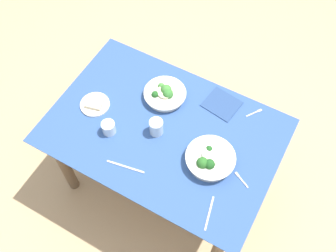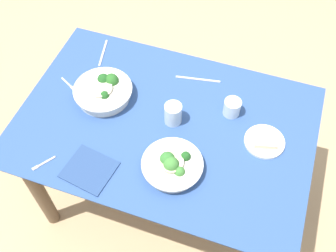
# 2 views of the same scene
# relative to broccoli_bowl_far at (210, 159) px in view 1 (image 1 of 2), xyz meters

# --- Properties ---
(ground_plane) EXTENTS (6.00, 6.00, 0.00)m
(ground_plane) POSITION_rel_broccoli_bowl_far_xyz_m (0.32, -0.06, -0.76)
(ground_plane) COLOR tan
(dining_table) EXTENTS (1.31, 0.89, 0.72)m
(dining_table) POSITION_rel_broccoli_bowl_far_xyz_m (0.32, -0.06, -0.15)
(dining_table) COLOR #2D4C84
(dining_table) RESTS_ON ground_plane
(broccoli_bowl_far) EXTENTS (0.27, 0.27, 0.10)m
(broccoli_bowl_far) POSITION_rel_broccoli_bowl_far_xyz_m (0.00, 0.00, 0.00)
(broccoli_bowl_far) COLOR silver
(broccoli_bowl_far) RESTS_ON dining_table
(broccoli_bowl_near) EXTENTS (0.25, 0.25, 0.09)m
(broccoli_bowl_near) POSITION_rel_broccoli_bowl_far_xyz_m (0.42, -0.26, -0.00)
(broccoli_bowl_near) COLOR silver
(broccoli_bowl_near) RESTS_ON dining_table
(bread_side_plate) EXTENTS (0.17, 0.17, 0.03)m
(bread_side_plate) POSITION_rel_broccoli_bowl_far_xyz_m (0.75, -0.01, -0.02)
(bread_side_plate) COLOR silver
(bread_side_plate) RESTS_ON dining_table
(water_glass_center) EXTENTS (0.08, 0.08, 0.10)m
(water_glass_center) POSITION_rel_broccoli_bowl_far_xyz_m (0.35, -0.03, 0.02)
(water_glass_center) COLOR silver
(water_glass_center) RESTS_ON dining_table
(water_glass_side) EXTENTS (0.08, 0.08, 0.08)m
(water_glass_side) POSITION_rel_broccoli_bowl_far_xyz_m (0.58, 0.10, 0.00)
(water_glass_side) COLOR silver
(water_glass_side) RESTS_ON dining_table
(fork_by_far_bowl) EXTENTS (0.10, 0.06, 0.00)m
(fork_by_far_bowl) POSITION_rel_broccoli_bowl_far_xyz_m (-0.19, 0.01, -0.03)
(fork_by_far_bowl) COLOR #B7B7BC
(fork_by_far_bowl) RESTS_ON dining_table
(fork_by_near_bowl) EXTENTS (0.07, 0.09, 0.00)m
(fork_by_near_bowl) POSITION_rel_broccoli_bowl_far_xyz_m (-0.09, -0.42, -0.03)
(fork_by_near_bowl) COLOR #B7B7BC
(fork_by_near_bowl) RESTS_ON dining_table
(table_knife_left) EXTENTS (0.05, 0.18, 0.00)m
(table_knife_left) POSITION_rel_broccoli_bowl_far_xyz_m (-0.13, 0.26, -0.03)
(table_knife_left) COLOR #B7B7BC
(table_knife_left) RESTS_ON dining_table
(table_knife_right) EXTENTS (0.21, 0.05, 0.00)m
(table_knife_right) POSITION_rel_broccoli_bowl_far_xyz_m (0.38, 0.24, -0.03)
(table_knife_right) COLOR #B7B7BC
(table_knife_right) RESTS_ON dining_table
(napkin_folded_upper) EXTENTS (0.22, 0.20, 0.01)m
(napkin_folded_upper) POSITION_rel_broccoli_bowl_far_xyz_m (0.10, -0.38, -0.03)
(napkin_folded_upper) COLOR navy
(napkin_folded_upper) RESTS_ON dining_table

